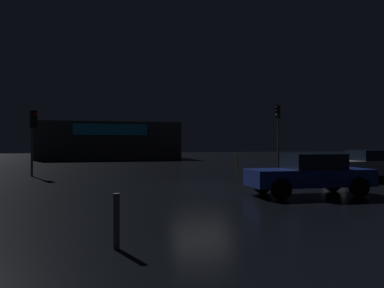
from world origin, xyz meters
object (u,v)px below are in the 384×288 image
object	(u,v)px
store_building	(109,141)
car_far	(370,165)
traffic_signal_cross_right	(33,129)
car_near	(310,174)
traffic_signal_main	(278,124)

from	to	relation	value
store_building	car_far	distance (m)	32.95
store_building	car_far	xyz separation A→B (m)	(12.03, -30.65, -1.41)
traffic_signal_cross_right	car_near	bearing A→B (deg)	-44.49
store_building	car_near	xyz separation A→B (m)	(6.00, -34.81, -1.40)
traffic_signal_main	traffic_signal_cross_right	xyz separation A→B (m)	(-15.59, -0.09, -0.43)
store_building	traffic_signal_cross_right	distance (m)	24.35
traffic_signal_cross_right	car_far	distance (m)	18.68
store_building	traffic_signal_main	size ratio (longest dim) A/B	3.59
store_building	car_near	bearing A→B (deg)	-80.22
traffic_signal_cross_right	traffic_signal_main	bearing A→B (deg)	0.32
traffic_signal_main	car_near	world-z (taller)	traffic_signal_main
traffic_signal_main	traffic_signal_cross_right	bearing A→B (deg)	-179.68
traffic_signal_main	traffic_signal_cross_right	distance (m)	15.60
traffic_signal_cross_right	car_far	xyz separation A→B (m)	(17.26, -6.87, -2.00)
traffic_signal_main	traffic_signal_cross_right	size ratio (longest dim) A/B	1.18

